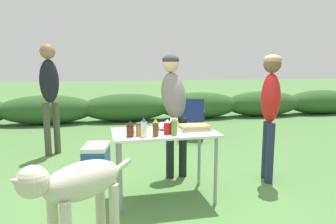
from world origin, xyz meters
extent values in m
plane|color=#4C7A3D|center=(0.00, 0.00, 0.00)|extent=(60.00, 60.00, 0.00)
ellipsoid|color=#2D5623|center=(-2.00, 4.88, 0.37)|extent=(2.40, 0.90, 0.73)
ellipsoid|color=#2D5623|center=(0.00, 4.88, 0.37)|extent=(2.40, 0.90, 0.73)
ellipsoid|color=#2D5623|center=(2.00, 4.88, 0.37)|extent=(2.40, 0.90, 0.73)
ellipsoid|color=#2D5623|center=(4.00, 4.88, 0.37)|extent=(2.40, 0.90, 0.73)
ellipsoid|color=#2D5623|center=(6.00, 4.88, 0.37)|extent=(2.40, 0.90, 0.73)
cube|color=silver|center=(0.00, 0.00, 0.73)|extent=(1.10, 0.64, 0.02)
cylinder|color=gray|center=(-0.49, -0.27, 0.36)|extent=(0.04, 0.04, 0.71)
cylinder|color=gray|center=(0.49, -0.27, 0.36)|extent=(0.04, 0.04, 0.71)
cylinder|color=gray|center=(-0.49, 0.27, 0.36)|extent=(0.04, 0.04, 0.71)
cylinder|color=gray|center=(0.49, 0.27, 0.36)|extent=(0.04, 0.04, 0.71)
cube|color=#9E9EA3|center=(0.34, 0.01, 0.75)|extent=(0.35, 0.25, 0.02)
cube|color=tan|center=(0.34, 0.01, 0.78)|extent=(0.31, 0.21, 0.04)
cylinder|color=white|center=(-0.27, 0.08, 0.75)|extent=(0.21, 0.21, 0.02)
ellipsoid|color=silver|center=(0.02, 0.10, 0.78)|extent=(0.19, 0.19, 0.08)
cylinder|color=white|center=(0.08, -0.10, 0.82)|extent=(0.08, 0.08, 0.15)
cylinder|color=brown|center=(-0.13, -0.20, 0.81)|extent=(0.06, 0.06, 0.14)
cone|color=gold|center=(-0.13, -0.20, 0.90)|extent=(0.05, 0.05, 0.04)
cylinder|color=silver|center=(-0.25, -0.21, 0.82)|extent=(0.06, 0.06, 0.15)
cone|color=#194793|center=(-0.25, -0.21, 0.91)|extent=(0.05, 0.05, 0.04)
cylinder|color=olive|center=(0.06, -0.19, 0.81)|extent=(0.06, 0.06, 0.14)
cylinder|color=#D1CC47|center=(0.06, -0.19, 0.90)|extent=(0.06, 0.06, 0.03)
cylinder|color=red|center=(0.01, -0.13, 0.80)|extent=(0.08, 0.08, 0.12)
cone|color=white|center=(0.01, -0.13, 0.88)|extent=(0.07, 0.07, 0.03)
cylinder|color=#562314|center=(-0.38, -0.17, 0.80)|extent=(0.07, 0.07, 0.13)
cone|color=black|center=(-0.38, -0.17, 0.88)|extent=(0.06, 0.06, 0.04)
cylinder|color=#B2893D|center=(-0.29, -0.15, 0.80)|extent=(0.07, 0.07, 0.11)
cylinder|color=#4C4C4C|center=(-0.29, -0.15, 0.86)|extent=(0.06, 0.06, 0.02)
cylinder|color=black|center=(0.19, 0.56, 0.39)|extent=(0.10, 0.10, 0.77)
cylinder|color=black|center=(0.37, 0.58, 0.39)|extent=(0.10, 0.10, 0.77)
ellipsoid|color=slate|center=(0.27, 0.69, 1.06)|extent=(0.37, 0.48, 0.67)
sphere|color=#DBAD89|center=(0.26, 0.80, 1.46)|extent=(0.21, 0.21, 0.21)
ellipsoid|color=#333338|center=(0.26, 0.80, 1.52)|extent=(0.22, 0.22, 0.13)
cylinder|color=#4C473D|center=(-1.51, 1.95, 0.43)|extent=(0.10, 0.10, 0.86)
cylinder|color=#4C473D|center=(-1.39, 2.07, 0.43)|extent=(0.10, 0.10, 0.86)
ellipsoid|color=black|center=(-1.45, 2.01, 1.20)|extent=(0.39, 0.39, 0.69)
sphere|color=#936B4C|center=(-1.45, 2.01, 1.67)|extent=(0.24, 0.24, 0.24)
cylinder|color=#232D4C|center=(1.40, 0.29, 0.37)|extent=(0.10, 0.10, 0.75)
cylinder|color=#232D4C|center=(1.35, 0.12, 0.37)|extent=(0.10, 0.10, 0.75)
ellipsoid|color=red|center=(1.37, 0.21, 1.05)|extent=(0.30, 0.36, 0.60)
sphere|color=brown|center=(1.37, 0.21, 1.46)|extent=(0.21, 0.21, 0.21)
ellipsoid|color=tan|center=(1.37, 0.21, 1.51)|extent=(0.22, 0.22, 0.12)
cylinder|color=beige|center=(-0.57, -0.77, 0.25)|extent=(0.08, 0.08, 0.50)
cylinder|color=beige|center=(-0.68, -0.62, 0.25)|extent=(0.08, 0.08, 0.50)
ellipsoid|color=beige|center=(-0.80, -0.82, 0.57)|extent=(0.69, 0.61, 0.29)
sphere|color=beige|center=(-1.11, -1.04, 0.67)|extent=(0.22, 0.22, 0.22)
cone|color=beige|center=(-1.18, -1.09, 0.70)|extent=(0.20, 0.19, 0.16)
cylinder|color=beige|center=(-0.50, -0.60, 0.59)|extent=(0.19, 0.16, 0.11)
cube|color=navy|center=(1.11, 2.55, 0.39)|extent=(0.59, 0.59, 0.03)
cube|color=navy|center=(1.01, 2.29, 0.61)|extent=(0.49, 0.32, 0.44)
cylinder|color=black|center=(0.85, 2.43, 0.19)|extent=(0.02, 0.02, 0.38)
cylinder|color=black|center=(1.23, 2.29, 0.19)|extent=(0.02, 0.02, 0.38)
cylinder|color=black|center=(1.00, 2.81, 0.19)|extent=(0.02, 0.02, 0.38)
cylinder|color=black|center=(1.37, 2.66, 0.19)|extent=(0.02, 0.02, 0.38)
cylinder|color=black|center=(0.90, 2.63, 0.56)|extent=(0.17, 0.39, 0.02)
cylinder|color=black|center=(1.33, 2.46, 0.56)|extent=(0.17, 0.39, 0.02)
cube|color=#234C93|center=(-0.74, 1.15, 0.14)|extent=(0.41, 0.53, 0.28)
cube|color=silver|center=(-0.74, 1.15, 0.31)|extent=(0.41, 0.53, 0.06)
camera|label=1|loc=(-0.64, -3.07, 1.42)|focal=32.00mm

